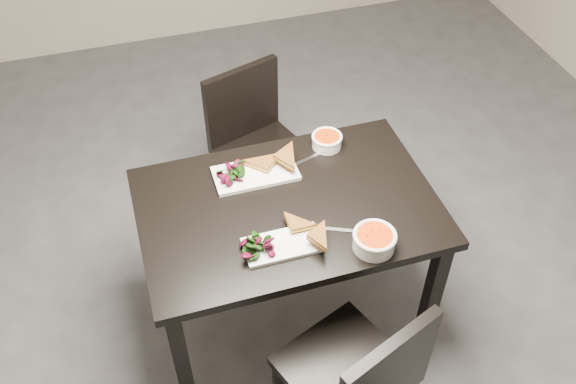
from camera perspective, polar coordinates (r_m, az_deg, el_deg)
The scene contains 14 objects.
ground at distance 3.25m, azimuth -0.55°, elevation -7.70°, with size 5.00×5.00×0.00m, color #47474C.
table at distance 2.62m, azimuth -0.00°, elevation -2.63°, with size 1.20×0.80×0.75m.
chair_near at distance 2.40m, azimuth 6.54°, elevation -16.17°, with size 0.54×0.54×0.85m.
chair_far at distance 3.26m, azimuth -2.97°, elevation 4.78°, with size 0.53×0.53×0.85m.
plate_near at distance 2.39m, azimuth -0.50°, elevation -4.79°, with size 0.29×0.15×0.01m, color white.
sandwich_near at distance 2.39m, azimuth 0.89°, elevation -3.69°, with size 0.15×0.11×0.05m, color #935A1E, non-canonical shape.
salad_near at distance 2.35m, azimuth -2.84°, elevation -4.89°, with size 0.09×0.08×0.04m, color black, non-canonical shape.
soup_bowl_near at distance 2.38m, azimuth 7.80°, elevation -4.29°, with size 0.17×0.17×0.07m.
cutlery_near at distance 2.46m, azimuth 4.57°, elevation -3.41°, with size 0.18×0.02×0.00m, color silver.
plate_far at distance 2.67m, azimuth -2.95°, elevation 1.68°, with size 0.35×0.18×0.02m, color white.
sandwich_far at distance 2.64m, azimuth -1.53°, elevation 2.35°, with size 0.18×0.13×0.06m, color #935A1E, non-canonical shape.
salad_far at distance 2.63m, azimuth -5.08°, elevation 1.76°, with size 0.11×0.10×0.05m, color black, non-canonical shape.
soup_bowl_far at distance 2.79m, azimuth 3.53°, elevation 4.69°, with size 0.14×0.14×0.06m.
cutlery_far at distance 2.73m, azimuth 1.35°, elevation 2.80°, with size 0.18×0.02×0.00m, color silver.
Camera 1 is at (-0.56, -1.91, 2.57)m, focal length 39.41 mm.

